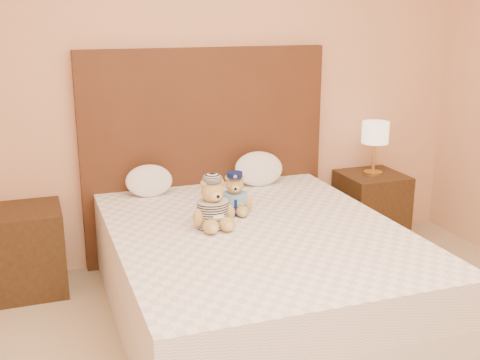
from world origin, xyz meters
The scene contains 9 objects.
bed centered at (0.00, 1.20, 0.28)m, with size 1.60×2.00×0.55m.
headboard centered at (0.00, 2.21, 0.75)m, with size 1.75×0.08×1.50m, color #4A2716.
nightstand_left centered at (-1.25, 2.00, 0.28)m, with size 0.45×0.45×0.55m, color #3D2613.
nightstand_right centered at (1.25, 2.00, 0.28)m, with size 0.45×0.45×0.55m, color #3D2613.
lamp centered at (1.25, 2.00, 0.85)m, with size 0.20×0.20×0.40m.
teddy_police centered at (-0.03, 1.49, 0.68)m, with size 0.22×0.21×0.26m, color #AF8644, non-canonical shape.
teddy_prisoner centered at (-0.23, 1.29, 0.70)m, with size 0.26×0.25×0.30m, color #AF8644, non-canonical shape.
pillow_left centered at (-0.45, 2.03, 0.66)m, with size 0.31×0.20×0.22m, color white.
pillow_right centered at (0.34, 2.03, 0.68)m, with size 0.36×0.23×0.25m, color white.
Camera 1 is at (-1.17, -1.79, 1.74)m, focal length 45.00 mm.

